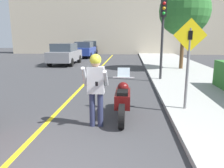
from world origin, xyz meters
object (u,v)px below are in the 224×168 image
Objects in this scene: parked_car_black at (92,47)px; parked_car_blue at (85,49)px; person_biker at (96,83)px; crossing_sign at (189,56)px; traffic_light at (163,25)px; street_tree at (185,11)px; parked_car_grey at (65,54)px; motorcycle at (123,99)px.

parked_car_blue is at bearing -87.57° from parked_car_black.
crossing_sign is at bearing 26.05° from person_biker.
person_biker is at bearing -79.84° from parked_car_black.
parked_car_black is (-4.30, 23.99, -0.25)m from person_biker.
traffic_light reaches higher than crossing_sign.
parked_car_blue is at bearing 117.01° from traffic_light.
street_tree is 9.36m from parked_car_grey.
parked_car_grey is at bearing 113.68° from motorcycle.
person_biker is 12.88m from parked_car_grey.
motorcycle is at bearing -108.63° from traffic_light.
parked_car_black is at bearing 100.16° from person_biker.
person_biker is at bearing -131.23° from motorcycle.
person_biker is 0.43× the size of parked_car_black.
parked_car_black is at bearing 101.95° from motorcycle.
parked_car_grey is 6.15m from parked_car_blue.
parked_car_grey is at bearing -90.36° from parked_car_black.
crossing_sign is 23.79m from parked_car_black.
street_tree is at bearing 64.50° from traffic_light.
street_tree reaches higher than traffic_light.
street_tree is at bearing -46.43° from parked_car_blue.
street_tree is 16.94m from parked_car_black.
person_biker is at bearing -153.95° from crossing_sign.
parked_car_black is (-8.47, 14.38, -2.91)m from street_tree.
traffic_light reaches higher than motorcycle.
motorcycle is 0.58× the size of traffic_light.
motorcycle is at bearing -75.06° from parked_car_blue.
crossing_sign is 0.60× the size of parked_car_grey.
parked_car_blue is at bearing 110.77° from crossing_sign.
traffic_light reaches higher than parked_car_grey.
parked_car_grey and parked_car_black have the same top height.
motorcycle is 1.20× the size of person_biker.
traffic_light is at bearing 91.24° from crossing_sign.
motorcycle is 0.51× the size of parked_car_blue.
parked_car_grey reaches higher than motorcycle.
street_tree reaches higher than motorcycle.
street_tree is at bearing 66.57° from person_biker.
crossing_sign is 0.49× the size of street_tree.
parked_car_black is (-6.62, 18.25, -1.85)m from traffic_light.
motorcycle is at bearing -78.05° from parked_car_black.
crossing_sign is 0.68× the size of traffic_light.
motorcycle is at bearing -165.34° from crossing_sign.
parked_car_blue and parked_car_black have the same top height.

